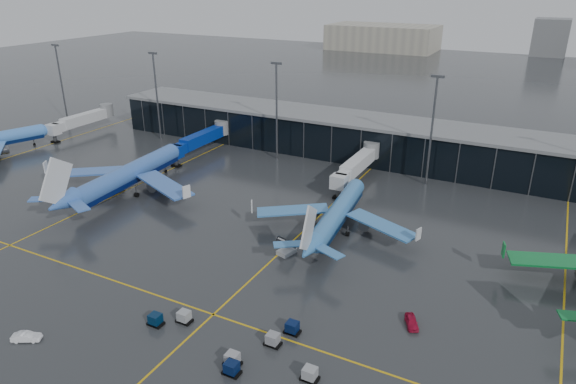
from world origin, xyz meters
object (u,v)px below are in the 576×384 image
at_px(baggage_carts, 238,343).
at_px(mobile_airstair, 287,250).
at_px(airliner_arkefly, 128,163).
at_px(airliner_klm_near, 338,202).
at_px(service_van_red, 412,322).
at_px(service_van_white, 26,337).

bearing_deg(baggage_carts, mobile_airstair, 103.27).
distance_m(airliner_arkefly, mobile_airstair, 45.86).
xyz_separation_m(airliner_klm_near, mobile_airstair, (-4.31, -12.82, -5.02)).
height_order(airliner_arkefly, service_van_red, airliner_arkefly).
bearing_deg(service_van_red, baggage_carts, -167.36).
xyz_separation_m(airliner_arkefly, service_van_white, (24.53, -45.93, -6.26)).
distance_m(airliner_klm_near, service_van_red, 31.09).
relative_size(airliner_arkefly, service_van_red, 11.88).
relative_size(airliner_klm_near, service_van_red, 9.98).
height_order(airliner_klm_near, service_van_white, airliner_klm_near).
bearing_deg(mobile_airstair, baggage_carts, -61.69).
bearing_deg(baggage_carts, service_van_white, -155.27).
distance_m(airliner_arkefly, baggage_carts, 61.14).
height_order(baggage_carts, service_van_red, baggage_carts).
relative_size(mobile_airstair, service_van_red, 0.97).
xyz_separation_m(airliner_arkefly, airliner_klm_near, (48.86, 3.84, -1.10)).
height_order(airliner_arkefly, service_van_white, airliner_arkefly).
relative_size(mobile_airstair, service_van_white, 0.96).
bearing_deg(mobile_airstair, airliner_klm_near, 86.44).
distance_m(baggage_carts, service_van_red, 24.30).
distance_m(mobile_airstair, service_van_red, 26.81).
bearing_deg(airliner_klm_near, baggage_carts, -93.58).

